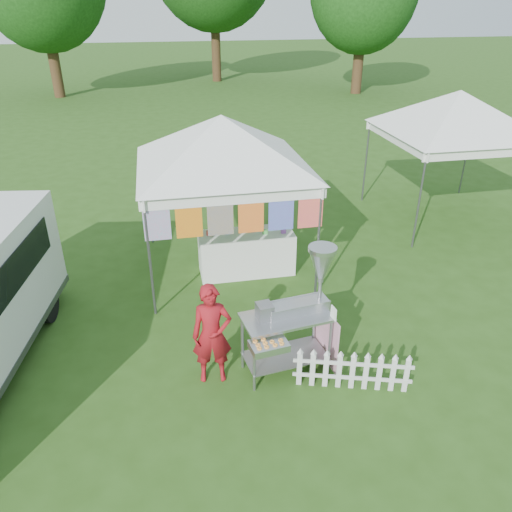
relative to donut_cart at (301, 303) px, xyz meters
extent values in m
plane|color=#2A4D16|center=(-0.59, -0.26, -1.11)|extent=(120.00, 120.00, 0.00)
cylinder|color=#59595E|center=(-2.01, 1.82, -0.06)|extent=(0.04, 0.04, 2.10)
cylinder|color=#59595E|center=(0.83, 1.82, -0.06)|extent=(0.04, 0.04, 2.10)
cylinder|color=#59595E|center=(-2.01, 4.66, -0.06)|extent=(0.04, 0.04, 2.10)
cylinder|color=#59595E|center=(0.83, 4.66, -0.06)|extent=(0.04, 0.04, 2.10)
cube|color=white|center=(-0.59, 1.82, 0.89)|extent=(3.00, 0.03, 0.22)
cube|color=white|center=(-0.59, 4.66, 0.89)|extent=(3.00, 0.03, 0.22)
pyramid|color=white|center=(-0.59, 3.24, 1.89)|extent=(4.24, 4.24, 0.90)
cylinder|color=#59595E|center=(-0.59, 1.82, 0.97)|extent=(3.00, 0.03, 0.03)
cube|color=#36C9CD|center=(-1.84, 1.82, 0.62)|extent=(0.42, 0.01, 0.70)
cube|color=#DC5418|center=(-1.34, 1.82, 0.62)|extent=(0.42, 0.01, 0.70)
cube|color=orange|center=(-0.84, 1.82, 0.62)|extent=(0.42, 0.01, 0.70)
cube|color=red|center=(-0.34, 1.82, 0.62)|extent=(0.42, 0.01, 0.70)
cube|color=purple|center=(0.16, 1.82, 0.62)|extent=(0.42, 0.01, 0.70)
cube|color=#D71A65|center=(0.66, 1.82, 0.62)|extent=(0.42, 0.01, 0.70)
cylinder|color=#59595E|center=(3.49, 3.32, -0.06)|extent=(0.04, 0.04, 2.10)
cylinder|color=#59595E|center=(3.49, 6.16, -0.06)|extent=(0.04, 0.04, 2.10)
cylinder|color=#59595E|center=(6.33, 6.16, -0.06)|extent=(0.04, 0.04, 2.10)
cube|color=white|center=(4.91, 3.32, 0.89)|extent=(3.00, 0.03, 0.22)
cube|color=white|center=(4.91, 6.16, 0.89)|extent=(3.00, 0.03, 0.22)
pyramid|color=white|center=(4.91, 4.74, 1.89)|extent=(4.24, 4.24, 0.90)
cylinder|color=#59595E|center=(4.91, 3.32, 0.97)|extent=(3.00, 0.03, 0.03)
cylinder|color=#372214|center=(-6.59, 23.74, 0.87)|extent=(0.56, 0.56, 3.96)
cylinder|color=#372214|center=(2.41, 27.74, 1.31)|extent=(0.56, 0.56, 4.84)
cylinder|color=#372214|center=(9.41, 21.74, 0.65)|extent=(0.56, 0.56, 3.52)
cylinder|color=gray|center=(-0.72, -0.35, -0.65)|extent=(0.05, 0.05, 0.92)
cylinder|color=gray|center=(0.39, -0.19, -0.65)|extent=(0.05, 0.05, 0.92)
cylinder|color=gray|center=(-0.79, 0.15, -0.65)|extent=(0.05, 0.05, 0.92)
cylinder|color=gray|center=(0.32, 0.31, -0.65)|extent=(0.05, 0.05, 0.92)
cube|color=gray|center=(-0.20, -0.02, -0.85)|extent=(1.23, 0.74, 0.02)
cube|color=#B7B7BC|center=(-0.20, -0.02, -0.19)|extent=(1.30, 0.78, 0.04)
cube|color=#B7B7BC|center=(-0.02, 0.06, -0.10)|extent=(0.89, 0.38, 0.15)
cube|color=gray|center=(-0.51, -0.01, -0.06)|extent=(0.23, 0.25, 0.22)
cylinder|color=gray|center=(0.30, 0.10, 0.27)|extent=(0.06, 0.06, 0.92)
cone|color=#B7B7BC|center=(0.30, 0.10, 0.52)|extent=(0.42, 0.42, 0.41)
cylinder|color=#B7B7BC|center=(0.30, 0.10, 0.75)|extent=(0.44, 0.44, 0.06)
cube|color=#B7B7BC|center=(-0.55, -0.46, -0.29)|extent=(0.53, 0.37, 0.10)
cube|color=#CC89A3|center=(0.42, 0.07, -0.65)|extent=(0.13, 0.76, 0.83)
cube|color=white|center=(0.40, -0.22, -0.07)|extent=(0.04, 0.14, 0.18)
imported|color=maroon|center=(-1.23, 0.02, -0.36)|extent=(0.58, 0.40, 1.50)
cube|color=silver|center=(-4.51, 2.62, -0.35)|extent=(1.88, 0.93, 0.85)
cube|color=black|center=(-3.79, 1.02, 0.36)|extent=(0.42, 2.57, 0.52)
cube|color=black|center=(-4.45, 2.96, 0.36)|extent=(1.59, 0.27, 0.52)
cylinder|color=black|center=(-3.76, 1.97, -0.79)|extent=(0.30, 0.67, 0.64)
cube|color=silver|center=(-0.09, -0.36, -0.83)|extent=(0.07, 0.04, 0.56)
cube|color=silver|center=(0.08, -0.41, -0.83)|extent=(0.07, 0.04, 0.56)
cube|color=silver|center=(0.26, -0.47, -0.83)|extent=(0.07, 0.04, 0.56)
cube|color=silver|center=(0.43, -0.52, -0.83)|extent=(0.07, 0.04, 0.56)
cube|color=silver|center=(0.60, -0.57, -0.83)|extent=(0.07, 0.04, 0.56)
cube|color=silver|center=(0.77, -0.62, -0.83)|extent=(0.07, 0.04, 0.56)
cube|color=silver|center=(0.95, -0.68, -0.83)|extent=(0.07, 0.04, 0.56)
cube|color=silver|center=(1.12, -0.73, -0.83)|extent=(0.07, 0.04, 0.56)
cube|color=silver|center=(1.29, -0.78, -0.83)|extent=(0.07, 0.04, 0.56)
cube|color=silver|center=(0.60, -0.57, -0.93)|extent=(1.56, 0.50, 0.05)
cube|color=silver|center=(0.60, -0.57, -0.69)|extent=(1.56, 0.50, 0.05)
cube|color=white|center=(-0.22, 2.95, -0.70)|extent=(1.80, 0.70, 0.82)
camera|label=1|loc=(-1.73, -5.49, 3.72)|focal=35.00mm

